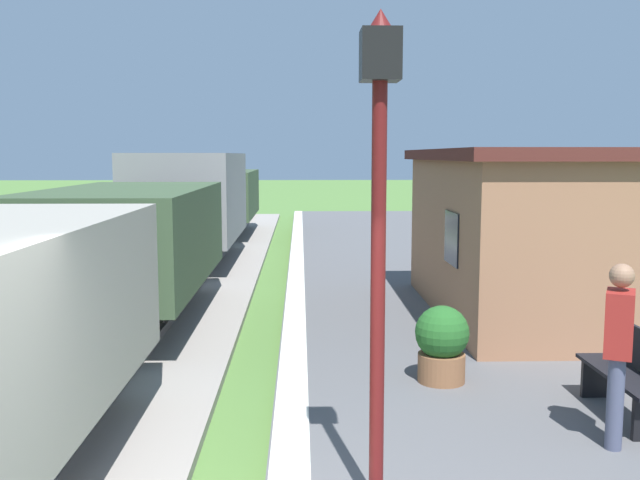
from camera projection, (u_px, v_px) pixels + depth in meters
The scene contains 6 objects.
freight_train at pixel (168, 222), 15.31m from camera, with size 2.50×26.00×2.72m.
station_hut at pixel (533, 232), 11.72m from camera, with size 3.50×5.80×2.78m.
bench_near_hut at pixel (632, 372), 7.14m from camera, with size 0.42×1.50×0.91m.
person_waiting at pixel (618, 348), 6.38m from camera, with size 0.38×0.45×1.71m.
potted_planter at pixel (442, 343), 8.27m from camera, with size 0.64×0.64×0.92m.
lamp_post_near at pixel (379, 173), 5.03m from camera, with size 0.28×0.28×3.70m.
Camera 1 is at (0.50, -3.62, 2.93)m, focal length 39.26 mm.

